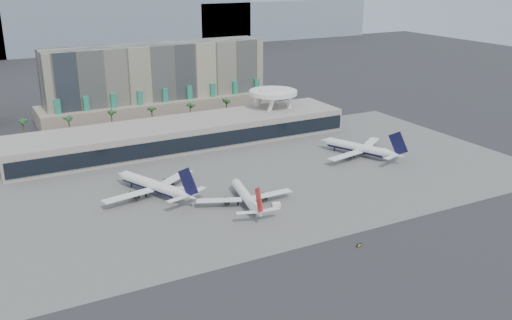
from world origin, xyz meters
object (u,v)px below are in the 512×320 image
taxiway_sign (359,245)px  airliner_left (154,185)px  service_vehicle_a (178,191)px  airliner_right (360,148)px  service_vehicle_b (276,205)px  airliner_centre (246,196)px

taxiway_sign → airliner_left: bearing=105.0°
airliner_left → service_vehicle_a: 9.72m
airliner_right → service_vehicle_b: (-64.18, -32.85, -3.15)m
airliner_right → airliner_centre: bearing=175.6°
airliner_right → service_vehicle_b: size_ratio=13.85×
airliner_right → taxiway_sign: (-56.55, -72.80, -3.45)m
airliner_left → airliner_centre: bearing=-66.4°
airliner_left → service_vehicle_b: bearing=-65.0°
airliner_centre → service_vehicle_a: size_ratio=8.85×
service_vehicle_b → taxiway_sign: bearing=-63.4°
service_vehicle_a → taxiway_sign: size_ratio=2.02×
airliner_left → taxiway_sign: size_ratio=20.02×
airliner_centre → service_vehicle_b: bearing=-26.4°
airliner_centre → airliner_right: (73.30, 25.89, 0.56)m
airliner_left → service_vehicle_a: (8.87, -2.67, -2.94)m
airliner_centre → taxiway_sign: size_ratio=17.84×
airliner_left → airliner_right: bearing=-23.2°
airliner_left → airliner_right: (100.72, 0.35, -0.07)m
airliner_left → service_vehicle_a: bearing=-40.2°
airliner_centre → service_vehicle_a: airliner_centre is taller
airliner_left → airliner_centre: airliner_left is taller
airliner_centre → service_vehicle_a: (-18.56, 22.87, -2.31)m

